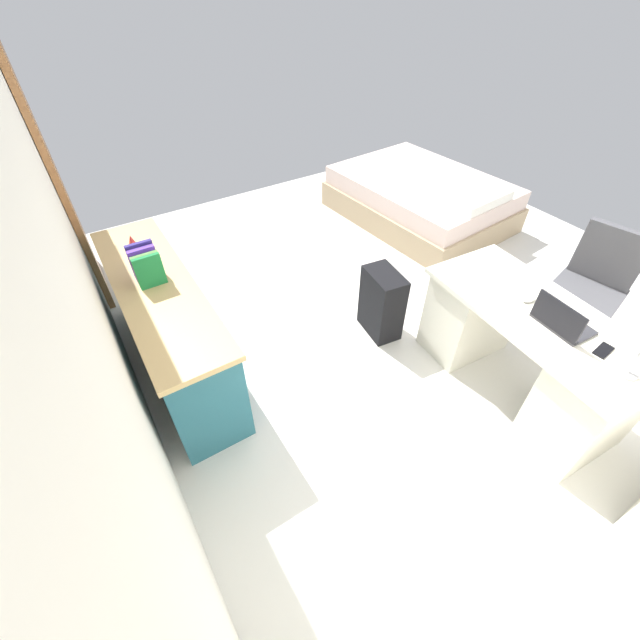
{
  "coord_description": "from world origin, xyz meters",
  "views": [
    {
      "loc": [
        -2.1,
        2.01,
        2.41
      ],
      "look_at": [
        -0.43,
        0.95,
        0.6
      ],
      "focal_mm": 23.11,
      "sensor_mm": 36.0,
      "label": 1
    }
  ],
  "objects_px": {
    "bed": "(421,198)",
    "credenza": "(169,327)",
    "suitcase_black": "(382,303)",
    "computer_mouse": "(529,299)",
    "office_chair": "(585,295)",
    "figurine_small": "(132,242)",
    "cell_phone_near_laptop": "(603,350)",
    "laptop": "(561,321)",
    "desk": "(523,351)"
  },
  "relations": [
    {
      "from": "bed",
      "to": "credenza",
      "type": "bearing_deg",
      "value": 103.34
    },
    {
      "from": "bed",
      "to": "suitcase_black",
      "type": "bearing_deg",
      "value": 128.46
    },
    {
      "from": "bed",
      "to": "computer_mouse",
      "type": "xyz_separation_m",
      "value": [
        -2.13,
        1.15,
        0.49
      ]
    },
    {
      "from": "office_chair",
      "to": "suitcase_black",
      "type": "height_order",
      "value": "office_chair"
    },
    {
      "from": "credenza",
      "to": "computer_mouse",
      "type": "xyz_separation_m",
      "value": [
        -1.39,
        -1.99,
        0.35
      ]
    },
    {
      "from": "bed",
      "to": "figurine_small",
      "type": "relative_size",
      "value": 18.18
    },
    {
      "from": "suitcase_black",
      "to": "cell_phone_near_laptop",
      "type": "bearing_deg",
      "value": -155.1
    },
    {
      "from": "suitcase_black",
      "to": "figurine_small",
      "type": "relative_size",
      "value": 5.21
    },
    {
      "from": "credenza",
      "to": "computer_mouse",
      "type": "relative_size",
      "value": 18.0
    },
    {
      "from": "laptop",
      "to": "bed",
      "type": "bearing_deg",
      "value": -26.84
    },
    {
      "from": "credenza",
      "to": "office_chair",
      "type": "bearing_deg",
      "value": -116.64
    },
    {
      "from": "laptop",
      "to": "figurine_small",
      "type": "xyz_separation_m",
      "value": [
        2.15,
        1.93,
        0.06
      ]
    },
    {
      "from": "office_chair",
      "to": "computer_mouse",
      "type": "height_order",
      "value": "office_chair"
    },
    {
      "from": "desk",
      "to": "credenza",
      "type": "relative_size",
      "value": 0.83
    },
    {
      "from": "bed",
      "to": "computer_mouse",
      "type": "bearing_deg",
      "value": 151.7
    },
    {
      "from": "laptop",
      "to": "cell_phone_near_laptop",
      "type": "bearing_deg",
      "value": -171.22
    },
    {
      "from": "cell_phone_near_laptop",
      "to": "suitcase_black",
      "type": "bearing_deg",
      "value": 11.58
    },
    {
      "from": "suitcase_black",
      "to": "bed",
      "type": "bearing_deg",
      "value": -43.96
    },
    {
      "from": "bed",
      "to": "figurine_small",
      "type": "height_order",
      "value": "figurine_small"
    },
    {
      "from": "bed",
      "to": "computer_mouse",
      "type": "height_order",
      "value": "computer_mouse"
    },
    {
      "from": "credenza",
      "to": "figurine_small",
      "type": "distance_m",
      "value": 0.67
    },
    {
      "from": "credenza",
      "to": "suitcase_black",
      "type": "bearing_deg",
      "value": -108.91
    },
    {
      "from": "computer_mouse",
      "to": "figurine_small",
      "type": "relative_size",
      "value": 0.91
    },
    {
      "from": "laptop",
      "to": "cell_phone_near_laptop",
      "type": "distance_m",
      "value": 0.26
    },
    {
      "from": "bed",
      "to": "figurine_small",
      "type": "xyz_separation_m",
      "value": [
        -0.24,
        3.13,
        0.58
      ]
    },
    {
      "from": "credenza",
      "to": "figurine_small",
      "type": "relative_size",
      "value": 16.36
    },
    {
      "from": "bed",
      "to": "figurine_small",
      "type": "distance_m",
      "value": 3.2
    },
    {
      "from": "desk",
      "to": "laptop",
      "type": "bearing_deg",
      "value": 167.51
    },
    {
      "from": "computer_mouse",
      "to": "figurine_small",
      "type": "height_order",
      "value": "figurine_small"
    },
    {
      "from": "suitcase_black",
      "to": "desk",
      "type": "bearing_deg",
      "value": -149.39
    },
    {
      "from": "cell_phone_near_laptop",
      "to": "computer_mouse",
      "type": "bearing_deg",
      "value": -8.1
    },
    {
      "from": "bed",
      "to": "cell_phone_near_laptop",
      "type": "xyz_separation_m",
      "value": [
        -2.64,
        1.17,
        0.48
      ]
    },
    {
      "from": "bed",
      "to": "cell_phone_near_laptop",
      "type": "relative_size",
      "value": 14.71
    },
    {
      "from": "office_chair",
      "to": "laptop",
      "type": "relative_size",
      "value": 2.89
    },
    {
      "from": "credenza",
      "to": "bed",
      "type": "distance_m",
      "value": 3.22
    },
    {
      "from": "desk",
      "to": "office_chair",
      "type": "relative_size",
      "value": 1.58
    },
    {
      "from": "desk",
      "to": "credenza",
      "type": "height_order",
      "value": "credenza"
    },
    {
      "from": "suitcase_black",
      "to": "cell_phone_near_laptop",
      "type": "height_order",
      "value": "cell_phone_near_laptop"
    },
    {
      "from": "bed",
      "to": "computer_mouse",
      "type": "distance_m",
      "value": 2.47
    },
    {
      "from": "computer_mouse",
      "to": "cell_phone_near_laptop",
      "type": "height_order",
      "value": "computer_mouse"
    },
    {
      "from": "suitcase_black",
      "to": "computer_mouse",
      "type": "relative_size",
      "value": 5.73
    },
    {
      "from": "cell_phone_near_laptop",
      "to": "figurine_small",
      "type": "distance_m",
      "value": 3.11
    },
    {
      "from": "suitcase_black",
      "to": "figurine_small",
      "type": "bearing_deg",
      "value": 63.77
    },
    {
      "from": "cell_phone_near_laptop",
      "to": "office_chair",
      "type": "bearing_deg",
      "value": -65.23
    },
    {
      "from": "desk",
      "to": "bed",
      "type": "height_order",
      "value": "desk"
    },
    {
      "from": "credenza",
      "to": "suitcase_black",
      "type": "height_order",
      "value": "credenza"
    },
    {
      "from": "computer_mouse",
      "to": "cell_phone_near_laptop",
      "type": "xyz_separation_m",
      "value": [
        -0.51,
        0.02,
        -0.01
      ]
    },
    {
      "from": "office_chair",
      "to": "bed",
      "type": "bearing_deg",
      "value": -8.7
    },
    {
      "from": "credenza",
      "to": "cell_phone_near_laptop",
      "type": "bearing_deg",
      "value": -134.06
    },
    {
      "from": "credenza",
      "to": "figurine_small",
      "type": "xyz_separation_m",
      "value": [
        0.5,
        0.0,
        0.44
      ]
    }
  ]
}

